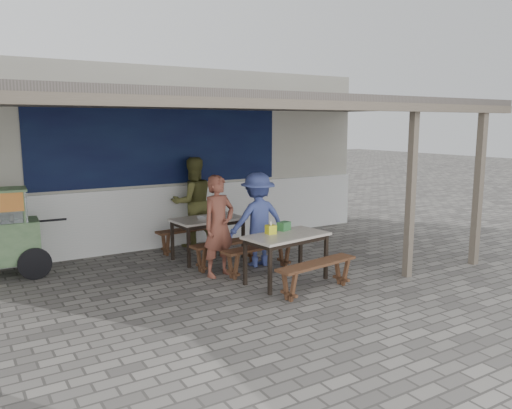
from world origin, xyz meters
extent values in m
plane|color=slate|center=(0.00, 0.00, 0.00)|extent=(60.00, 60.00, 0.00)
cube|color=beige|center=(0.00, 3.60, 1.75)|extent=(9.00, 1.20, 3.50)
cube|color=white|center=(0.00, 2.97, 0.60)|extent=(9.00, 0.10, 1.20)
cube|color=#0D1C3E|center=(-0.20, 2.98, 2.05)|extent=(5.00, 0.03, 1.60)
cube|color=#5A524D|center=(0.00, 1.00, 2.75)|extent=(9.00, 4.20, 0.12)
cube|color=#756758|center=(0.00, -1.05, 2.65)|extent=(9.00, 0.12, 0.12)
cube|color=#756758|center=(3.90, -1.00, 1.35)|extent=(0.12, 0.12, 2.70)
cube|color=#756758|center=(2.35, -0.90, 1.35)|extent=(0.11, 0.11, 2.70)
cube|color=beige|center=(0.11, 1.71, 0.73)|extent=(1.29, 0.82, 0.04)
cube|color=black|center=(0.11, 1.71, 0.67)|extent=(1.18, 0.71, 0.06)
cube|color=black|center=(-0.43, 1.36, 0.35)|extent=(0.05, 0.05, 0.71)
cube|color=black|center=(0.69, 1.45, 0.35)|extent=(0.05, 0.05, 0.71)
cube|color=black|center=(-0.47, 1.97, 0.35)|extent=(0.05, 0.05, 0.71)
cube|color=black|center=(0.64, 2.06, 0.35)|extent=(0.05, 0.05, 0.71)
cube|color=brown|center=(0.16, 1.05, 0.43)|extent=(1.35, 0.38, 0.04)
cube|color=brown|center=(-0.36, 1.01, 0.21)|extent=(0.07, 0.28, 0.41)
cube|color=brown|center=(0.67, 1.09, 0.21)|extent=(0.07, 0.28, 0.41)
cube|color=brown|center=(0.06, 2.37, 0.43)|extent=(1.35, 0.38, 0.04)
cube|color=brown|center=(-0.46, 2.33, 0.21)|extent=(0.07, 0.28, 0.41)
cube|color=brown|center=(0.57, 2.41, 0.21)|extent=(0.07, 0.28, 0.41)
cube|color=beige|center=(0.54, -0.12, 0.73)|extent=(1.37, 0.86, 0.04)
cube|color=black|center=(0.54, -0.12, 0.67)|extent=(1.25, 0.75, 0.06)
cube|color=black|center=(0.01, -0.49, 0.35)|extent=(0.05, 0.05, 0.71)
cube|color=black|center=(1.16, -0.32, 0.35)|extent=(0.05, 0.05, 0.71)
cube|color=black|center=(-0.07, 0.08, 0.35)|extent=(0.05, 0.05, 0.71)
cube|color=black|center=(1.08, 0.24, 0.35)|extent=(0.05, 0.05, 0.71)
cube|color=brown|center=(0.63, -0.76, 0.43)|extent=(1.41, 0.47, 0.04)
cube|color=brown|center=(0.10, -0.83, 0.21)|extent=(0.09, 0.28, 0.41)
cube|color=brown|center=(1.17, -0.68, 0.21)|extent=(0.09, 0.28, 0.41)
cube|color=brown|center=(0.45, 0.51, 0.43)|extent=(1.41, 0.47, 0.04)
cube|color=brown|center=(-0.08, 0.43, 0.21)|extent=(0.09, 0.28, 0.41)
cube|color=brown|center=(0.99, 0.59, 0.21)|extent=(0.09, 0.28, 0.41)
cylinder|color=black|center=(-2.74, 2.02, 0.25)|extent=(0.51, 0.08, 0.51)
cylinder|color=black|center=(-2.49, 2.35, 0.86)|extent=(0.63, 0.08, 0.04)
imported|color=brown|center=(-0.19, 0.71, 0.81)|extent=(0.66, 0.50, 1.62)
imported|color=brown|center=(0.28, 2.71, 0.89)|extent=(0.90, 0.72, 1.77)
imported|color=#44539E|center=(0.65, 0.89, 0.80)|extent=(1.07, 0.66, 1.60)
cube|color=yellow|center=(0.36, 0.04, 0.82)|extent=(0.14, 0.14, 0.14)
cube|color=#377C41|center=(0.67, 0.14, 0.82)|extent=(0.23, 0.19, 0.13)
cylinder|color=beige|center=(0.46, 1.83, 0.79)|extent=(0.07, 0.07, 0.08)
imported|color=white|center=(-0.03, 1.65, 0.77)|extent=(0.20, 0.20, 0.05)
camera|label=1|loc=(-3.73, -6.20, 2.41)|focal=35.00mm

